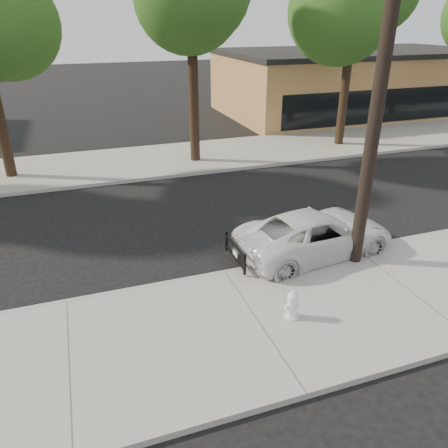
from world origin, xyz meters
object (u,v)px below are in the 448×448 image
Objects in this scene: utility_pole at (379,90)px; fire_hydrant at (292,306)px; police_cruiser at (315,234)px; traffic_cone at (306,255)px.

fire_hydrant is (-2.85, -1.73, -4.24)m from utility_pole.
police_cruiser reaches higher than traffic_cone.
utility_pole is 1.94× the size of police_cruiser.
fire_hydrant is at bearing 135.38° from police_cruiser.
police_cruiser is at bearing 130.36° from utility_pole.
police_cruiser is 3.36m from fire_hydrant.
police_cruiser is (-0.76, 0.90, -4.05)m from utility_pole.
police_cruiser is 0.99m from traffic_cone.
utility_pole reaches higher than traffic_cone.
police_cruiser reaches higher than fire_hydrant.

